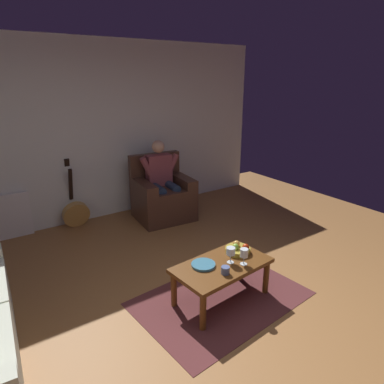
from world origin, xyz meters
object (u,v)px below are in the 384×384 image
armchair (162,197)px  coffee_table (222,269)px  decorative_dish (204,265)px  wine_glass_near (244,254)px  person_seated (162,178)px  fruit_bowl (238,249)px  wine_glass_far (231,252)px  candle_jar (225,270)px  guitar (76,212)px

armchair → coffee_table: (0.57, 2.16, -0.00)m
coffee_table → armchair: bearing=-104.7°
coffee_table → decorative_dish: 0.20m
wine_glass_near → person_seated: bearing=-100.0°
decorative_dish → fruit_bowl: bearing=-178.6°
wine_glass_far → person_seated: bearing=-102.6°
wine_glass_far → candle_jar: bearing=36.6°
wine_glass_near → fruit_bowl: 0.25m
wine_glass_near → coffee_table: bearing=-37.5°
armchair → fruit_bowl: (0.29, 2.08, 0.09)m
guitar → wine_glass_far: bearing=105.9°
fruit_bowl → decorative_dish: fruit_bowl is taller
armchair → decorative_dish: bearing=76.0°
coffee_table → guitar: bearing=-75.6°
person_seated → coffee_table: bearing=80.7°
wine_glass_near → candle_jar: size_ratio=2.08×
decorative_dish → guitar: bearing=-78.9°
coffee_table → guitar: 2.67m
person_seated → decorative_dish: 2.22m
guitar → decorative_dish: size_ratio=4.32×
coffee_table → candle_jar: size_ratio=12.51×
coffee_table → guitar: (0.66, -2.59, -0.11)m
wine_glass_far → candle_jar: (0.17, 0.13, -0.08)m
guitar → wine_glass_far: 2.74m
guitar → wine_glass_near: size_ratio=6.07×
armchair → candle_jar: 2.41m
fruit_bowl → candle_jar: bearing=32.8°
person_seated → wine_glass_far: person_seated is taller
coffee_table → guitar: guitar is taller
decorative_dish → candle_jar: 0.24m
armchair → person_seated: bearing=90.0°
wine_glass_far → decorative_dish: (0.25, -0.10, -0.10)m
person_seated → wine_glass_near: bearing=85.4°
armchair → guitar: size_ratio=0.97×
armchair → wine_glass_near: 2.33m
wine_glass_near → decorative_dish: bearing=-30.6°
wine_glass_near → candle_jar: (0.25, 0.03, -0.08)m
person_seated → wine_glass_near: person_seated is taller
fruit_bowl → wine_glass_far: bearing=29.3°
person_seated → coffee_table: (0.57, 2.15, -0.32)m
guitar → armchair: bearing=161.0°
wine_glass_near → candle_jar: 0.27m
guitar → fruit_bowl: size_ratio=3.87×
armchair → guitar: (1.23, -0.42, -0.12)m
person_seated → wine_glass_near: 2.32m
armchair → decorative_dish: size_ratio=4.21×
wine_glass_near → armchair: bearing=-100.0°
person_seated → candle_jar: person_seated is taller
coffee_table → wine_glass_far: wine_glass_far is taller
person_seated → candle_jar: size_ratio=15.20×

